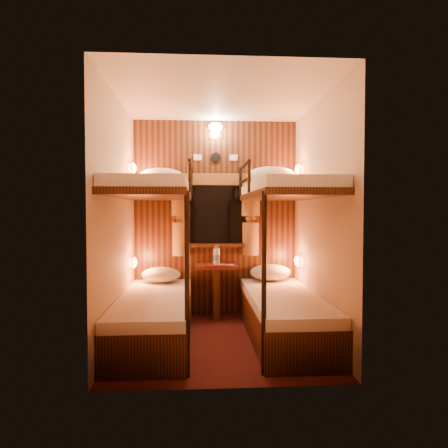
{
  "coord_description": "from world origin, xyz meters",
  "views": [
    {
      "loc": [
        -0.21,
        -3.91,
        1.3
      ],
      "look_at": [
        0.05,
        0.15,
        1.16
      ],
      "focal_mm": 32.0,
      "sensor_mm": 36.0,
      "label": 1
    }
  ],
  "objects": [
    {
      "name": "bottle_left",
      "position": [
        0.01,
        0.81,
        0.75
      ],
      "size": [
        0.07,
        0.07,
        0.23
      ],
      "rotation": [
        0.0,
        0.0,
        0.39
      ],
      "color": "#99BFE5",
      "rests_on": "table"
    },
    {
      "name": "bunk_left",
      "position": [
        -0.65,
        0.07,
        0.56
      ],
      "size": [
        0.72,
        1.9,
        1.82
      ],
      "color": "black",
      "rests_on": "floor"
    },
    {
      "name": "bottle_right",
      "position": [
        -0.01,
        0.83,
        0.75
      ],
      "size": [
        0.07,
        0.07,
        0.23
      ],
      "rotation": [
        0.0,
        0.0,
        0.22
      ],
      "color": "#99BFE5",
      "rests_on": "table"
    },
    {
      "name": "reading_lamps",
      "position": [
        -0.0,
        0.7,
        1.24
      ],
      "size": [
        2.0,
        0.2,
        1.25
      ],
      "color": "orange",
      "rests_on": "wall_left"
    },
    {
      "name": "curtains",
      "position": [
        0.0,
        0.97,
        1.26
      ],
      "size": [
        1.1,
        0.22,
        1.0
      ],
      "color": "brown",
      "rests_on": "back_panel"
    },
    {
      "name": "wall_front",
      "position": [
        0.0,
        -1.05,
        1.2
      ],
      "size": [
        2.4,
        0.0,
        2.4
      ],
      "primitive_type": "plane",
      "rotation": [
        -1.57,
        0.0,
        0.0
      ],
      "color": "#C6B293",
      "rests_on": "floor"
    },
    {
      "name": "pillow_upper_right",
      "position": [
        0.65,
        0.79,
        1.7
      ],
      "size": [
        0.59,
        0.42,
        0.23
      ],
      "primitive_type": "ellipsoid",
      "color": "silver",
      "rests_on": "bunk_right"
    },
    {
      "name": "wall_left",
      "position": [
        -1.0,
        0.0,
        1.2
      ],
      "size": [
        0.0,
        2.4,
        2.4
      ],
      "primitive_type": "plane",
      "rotation": [
        1.57,
        0.0,
        1.57
      ],
      "color": "#C6B293",
      "rests_on": "floor"
    },
    {
      "name": "window",
      "position": [
        0.0,
        1.0,
        1.18
      ],
      "size": [
        1.0,
        0.12,
        0.79
      ],
      "color": "black",
      "rests_on": "back_panel"
    },
    {
      "name": "back_fixtures",
      "position": [
        0.0,
        1.0,
        2.25
      ],
      "size": [
        0.54,
        0.09,
        0.48
      ],
      "color": "black",
      "rests_on": "back_panel"
    },
    {
      "name": "sachet_a",
      "position": [
        0.16,
        0.78,
        0.65
      ],
      "size": [
        0.1,
        0.08,
        0.01
      ],
      "primitive_type": "cube",
      "rotation": [
        0.0,
        0.0,
        0.21
      ],
      "color": "silver",
      "rests_on": "table"
    },
    {
      "name": "pillow_lower_right",
      "position": [
        0.65,
        0.82,
        0.55
      ],
      "size": [
        0.49,
        0.35,
        0.19
      ],
      "primitive_type": "ellipsoid",
      "color": "silver",
      "rests_on": "bunk_right"
    },
    {
      "name": "bunk_right",
      "position": [
        0.65,
        0.07,
        0.56
      ],
      "size": [
        0.72,
        1.9,
        1.82
      ],
      "color": "black",
      "rests_on": "floor"
    },
    {
      "name": "pillow_lower_left",
      "position": [
        -0.65,
        0.77,
        0.55
      ],
      "size": [
        0.45,
        0.32,
        0.18
      ],
      "primitive_type": "ellipsoid",
      "color": "silver",
      "rests_on": "bunk_left"
    },
    {
      "name": "pillow_upper_left",
      "position": [
        -0.65,
        0.84,
        1.69
      ],
      "size": [
        0.54,
        0.39,
        0.21
      ],
      "primitive_type": "ellipsoid",
      "color": "silver",
      "rests_on": "bunk_left"
    },
    {
      "name": "ceiling",
      "position": [
        0.0,
        0.0,
        2.4
      ],
      "size": [
        2.1,
        2.1,
        0.0
      ],
      "primitive_type": "plane",
      "rotation": [
        3.14,
        0.0,
        0.0
      ],
      "color": "silver",
      "rests_on": "wall_back"
    },
    {
      "name": "wall_back",
      "position": [
        0.0,
        1.05,
        1.2
      ],
      "size": [
        2.4,
        0.0,
        2.4
      ],
      "primitive_type": "plane",
      "rotation": [
        1.57,
        0.0,
        0.0
      ],
      "color": "#C6B293",
      "rests_on": "floor"
    },
    {
      "name": "sachet_b",
      "position": [
        0.08,
        0.83,
        0.65
      ],
      "size": [
        0.08,
        0.06,
        0.01
      ],
      "primitive_type": "cube",
      "rotation": [
        0.0,
        0.0,
        0.09
      ],
      "color": "silver",
      "rests_on": "table"
    },
    {
      "name": "floor",
      "position": [
        0.0,
        0.0,
        0.0
      ],
      "size": [
        2.1,
        2.1,
        0.0
      ],
      "primitive_type": "plane",
      "color": "#36140E",
      "rests_on": "ground"
    },
    {
      "name": "table",
      "position": [
        0.0,
        0.85,
        0.41
      ],
      "size": [
        0.5,
        0.34,
        0.66
      ],
      "color": "#5C1F15",
      "rests_on": "floor"
    },
    {
      "name": "back_panel",
      "position": [
        0.0,
        1.04,
        1.2
      ],
      "size": [
        2.0,
        0.03,
        2.4
      ],
      "primitive_type": "cube",
      "color": "black",
      "rests_on": "floor"
    },
    {
      "name": "wall_right",
      "position": [
        1.0,
        0.0,
        1.2
      ],
      "size": [
        0.0,
        2.4,
        2.4
      ],
      "primitive_type": "plane",
      "rotation": [
        1.57,
        0.0,
        -1.57
      ],
      "color": "#C6B293",
      "rests_on": "floor"
    }
  ]
}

